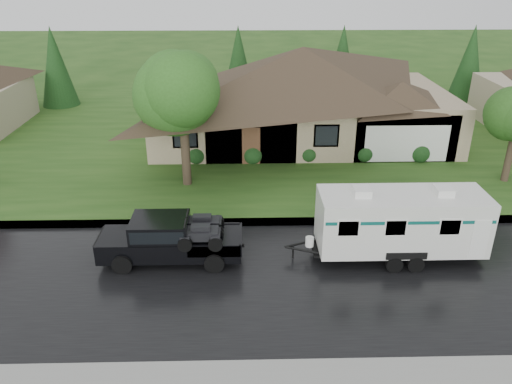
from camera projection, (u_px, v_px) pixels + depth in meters
ground at (286, 250)px, 19.84m from camera, size 140.00×140.00×0.00m
road at (290, 279)px, 18.02m from camera, size 140.00×8.00×0.01m
curb at (282, 222)px, 21.85m from camera, size 140.00×0.50×0.15m
lawn at (268, 132)px, 33.42m from camera, size 140.00×26.00×0.15m
house_main at (307, 83)px, 30.93m from camera, size 19.44×10.80×6.90m
tree_left_green at (182, 92)px, 23.44m from camera, size 4.08×4.08×6.76m
shrub_row at (309, 153)px, 28.05m from camera, size 13.60×1.00×1.00m
pickup_truck at (168, 238)px, 18.83m from camera, size 5.32×2.02×1.77m
travel_trailer at (401, 221)px, 18.76m from camera, size 6.56×2.30×2.94m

